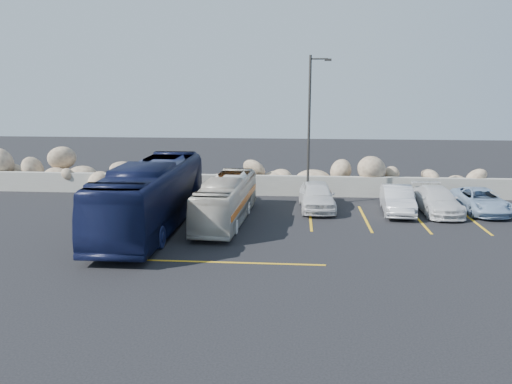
# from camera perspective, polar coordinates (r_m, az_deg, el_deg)

# --- Properties ---
(ground) EXTENTS (90.00, 90.00, 0.00)m
(ground) POSITION_cam_1_polar(r_m,az_deg,el_deg) (18.49, -1.39, -8.33)
(ground) COLOR black
(ground) RESTS_ON ground
(seawall) EXTENTS (60.00, 0.40, 1.20)m
(seawall) POSITION_cam_1_polar(r_m,az_deg,el_deg) (29.87, 1.01, 0.77)
(seawall) COLOR gray
(seawall) RESTS_ON ground
(riprap_pile) EXTENTS (54.00, 2.80, 2.60)m
(riprap_pile) POSITION_cam_1_polar(r_m,az_deg,el_deg) (30.92, 1.16, 2.48)
(riprap_pile) COLOR #8D745C
(riprap_pile) RESTS_ON ground
(parking_lines) EXTENTS (18.16, 9.36, 0.01)m
(parking_lines) POSITION_cam_1_polar(r_m,az_deg,el_deg) (23.86, 11.23, -3.83)
(parking_lines) COLOR gold
(parking_lines) RESTS_ON ground
(lamppost) EXTENTS (1.14, 0.18, 8.00)m
(lamppost) POSITION_cam_1_polar(r_m,az_deg,el_deg) (26.83, 6.19, 7.39)
(lamppost) COLOR #322F2C
(lamppost) RESTS_ON ground
(vintage_bus) EXTENTS (2.25, 7.81, 2.15)m
(vintage_bus) POSITION_cam_1_polar(r_m,az_deg,el_deg) (23.99, -3.43, -0.90)
(vintage_bus) COLOR beige
(vintage_bus) RESTS_ON ground
(tour_coach) EXTENTS (2.60, 11.01, 3.06)m
(tour_coach) POSITION_cam_1_polar(r_m,az_deg,el_deg) (23.27, -11.84, -0.39)
(tour_coach) COLOR #101536
(tour_coach) RESTS_ON ground
(car_a) EXTENTS (1.97, 4.45, 1.49)m
(car_a) POSITION_cam_1_polar(r_m,az_deg,el_deg) (26.60, 6.96, -0.41)
(car_a) COLOR silver
(car_a) RESTS_ON ground
(car_b) EXTENTS (1.77, 4.28, 1.38)m
(car_b) POSITION_cam_1_polar(r_m,az_deg,el_deg) (26.71, 15.86, -0.85)
(car_b) COLOR silver
(car_b) RESTS_ON ground
(car_c) EXTENTS (2.01, 4.54, 1.30)m
(car_c) POSITION_cam_1_polar(r_m,az_deg,el_deg) (27.37, 19.97, -0.90)
(car_c) COLOR silver
(car_c) RESTS_ON ground
(car_d) EXTENTS (2.19, 4.45, 1.21)m
(car_d) POSITION_cam_1_polar(r_m,az_deg,el_deg) (28.37, 24.32, -0.90)
(car_d) COLOR #8DA8C8
(car_d) RESTS_ON ground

